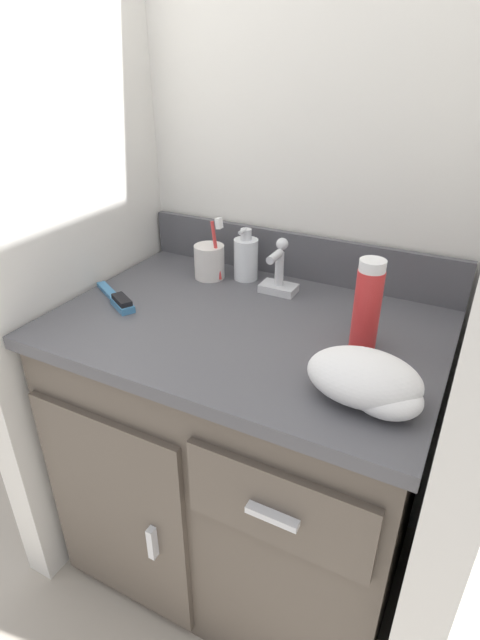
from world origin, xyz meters
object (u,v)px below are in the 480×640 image
soap_dispenser (246,258)px  shaving_cream_can (367,305)px  toothbrush_cup (210,261)px  hand_towel (369,382)px  hairbrush (118,300)px

soap_dispenser → shaving_cream_can: bearing=-28.1°
toothbrush_cup → hand_towel: (0.51, -0.33, -0.01)m
hand_towel → shaving_cream_can: bearing=107.8°
soap_dispenser → shaving_cream_can: size_ratio=0.74×
shaving_cream_can → toothbrush_cup: bearing=160.8°
toothbrush_cup → shaving_cream_can: size_ratio=0.90×
toothbrush_cup → shaving_cream_can: 0.49m
soap_dispenser → shaving_cream_can: shaving_cream_can is taller
shaving_cream_can → hairbrush: shaving_cream_can is taller
hairbrush → hand_towel: (0.63, -0.10, 0.03)m
toothbrush_cup → shaving_cream_can: bearing=-19.2°
shaving_cream_can → hairbrush: bearing=-172.2°
hairbrush → soap_dispenser: bearing=83.1°
toothbrush_cup → hairbrush: bearing=-116.0°
shaving_cream_can → hand_towel: size_ratio=0.93×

